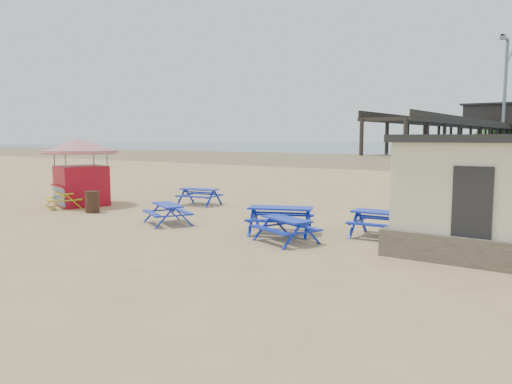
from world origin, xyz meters
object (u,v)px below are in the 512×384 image
Objects in this scene: ice_cream_kiosk at (80,163)px; litter_bin at (92,202)px; picnic_table_yellow at (63,200)px; picnic_table_blue_a at (199,197)px.

litter_bin is at bearing -7.64° from ice_cream_kiosk.
litter_bin is (2.26, -0.19, 0.10)m from picnic_table_yellow.
picnic_table_blue_a is 5.95m from picnic_table_yellow.
ice_cream_kiosk reaches higher than picnic_table_blue_a.
picnic_table_yellow is 2.27m from litter_bin.
picnic_table_blue_a is 5.53m from ice_cream_kiosk.
picnic_table_yellow is 0.48× the size of ice_cream_kiosk.
ice_cream_kiosk is (0.05, 0.93, 1.57)m from picnic_table_yellow.
ice_cream_kiosk is at bearing 113.54° from picnic_table_yellow.
picnic_table_blue_a is at bearing 55.82° from ice_cream_kiosk.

